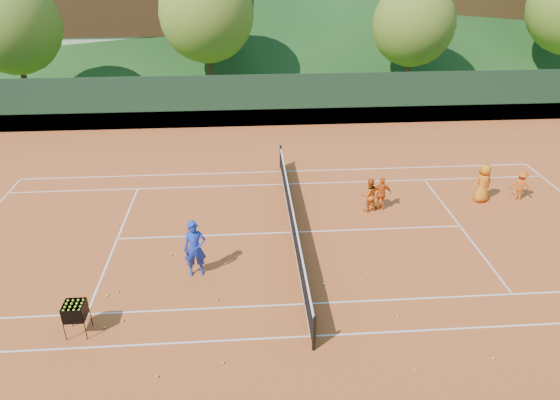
{
  "coord_description": "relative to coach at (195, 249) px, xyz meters",
  "views": [
    {
      "loc": [
        -1.6,
        -15.78,
        9.69
      ],
      "look_at": [
        -0.46,
        0.0,
        1.4
      ],
      "focal_mm": 32.0,
      "sensor_mm": 36.0,
      "label": 1
    }
  ],
  "objects": [
    {
      "name": "student_d",
      "position": [
        12.99,
        4.34,
        -0.33
      ],
      "size": [
        0.95,
        0.78,
        1.28
      ],
      "primitive_type": "imported",
      "rotation": [
        0.0,
        0.0,
        2.71
      ],
      "color": "#D15712",
      "rests_on": "clay_court"
    },
    {
      "name": "tennis_net",
      "position": [
        3.34,
        2.36,
        -0.47
      ],
      "size": [
        0.1,
        12.07,
        1.1
      ],
      "color": "black",
      "rests_on": "clay_court"
    },
    {
      "name": "tennis_ball_6",
      "position": [
        5.31,
        -0.31,
        -0.94
      ],
      "size": [
        0.07,
        0.07,
        0.07
      ],
      "primitive_type": "sphere",
      "color": "#ABD824",
      "rests_on": "clay_court"
    },
    {
      "name": "student_c",
      "position": [
        11.34,
        4.29,
        -0.15
      ],
      "size": [
        0.9,
        0.68,
        1.64
      ],
      "primitive_type": "imported",
      "rotation": [
        0.0,
        0.0,
        3.35
      ],
      "color": "orange",
      "rests_on": "clay_court"
    },
    {
      "name": "student_b",
      "position": [
        7.02,
        3.88,
        -0.27
      ],
      "size": [
        0.84,
        0.37,
        1.41
      ],
      "primitive_type": "imported",
      "rotation": [
        0.0,
        0.0,
        3.18
      ],
      "color": "orange",
      "rests_on": "clay_court"
    },
    {
      "name": "tennis_ball_20",
      "position": [
        -1.95,
        -2.16,
        -0.94
      ],
      "size": [
        0.07,
        0.07,
        0.07
      ],
      "primitive_type": "sphere",
      "color": "#ABD824",
      "rests_on": "clay_court"
    },
    {
      "name": "tennis_ball_8",
      "position": [
        1.25,
        0.81,
        -0.94
      ],
      "size": [
        0.07,
        0.07,
        0.07
      ],
      "primitive_type": "sphere",
      "color": "#ABD824",
      "rests_on": "clay_court"
    },
    {
      "name": "tennis_ball_17",
      "position": [
        1.61,
        -0.13,
        -0.94
      ],
      "size": [
        0.07,
        0.07,
        0.07
      ],
      "primitive_type": "sphere",
      "color": "#ABD824",
      "rests_on": "clay_court"
    },
    {
      "name": "tree_b",
      "position": [
        -0.66,
        22.36,
        4.2
      ],
      "size": [
        6.4,
        6.4,
        8.4
      ],
      "color": "#41281A",
      "rests_on": "ground"
    },
    {
      "name": "tennis_ball_21",
      "position": [
        -2.64,
        -0.98,
        -0.94
      ],
      "size": [
        0.07,
        0.07,
        0.07
      ],
      "primitive_type": "sphere",
      "color": "#ABD824",
      "rests_on": "clay_court"
    },
    {
      "name": "perimeter_fence",
      "position": [
        3.34,
        2.36,
        0.27
      ],
      "size": [
        40.4,
        24.24,
        3.0
      ],
      "color": "black",
      "rests_on": "clay_court"
    },
    {
      "name": "tennis_ball_13",
      "position": [
        -0.97,
        1.14,
        -0.94
      ],
      "size": [
        0.07,
        0.07,
        0.07
      ],
      "primitive_type": "sphere",
      "color": "#ABD824",
      "rests_on": "clay_court"
    },
    {
      "name": "coach",
      "position": [
        0.0,
        0.0,
        0.0
      ],
      "size": [
        0.76,
        0.54,
        1.95
      ],
      "primitive_type": "imported",
      "rotation": [
        0.0,
        0.0,
        0.12
      ],
      "color": "#1B35B3",
      "rests_on": "clay_court"
    },
    {
      "name": "tree_c",
      "position": [
        13.34,
        21.36,
        3.55
      ],
      "size": [
        5.6,
        5.6,
        7.35
      ],
      "color": "#41281A",
      "rests_on": "ground"
    },
    {
      "name": "ball_hopper",
      "position": [
        -3.04,
        -2.53,
        -0.23
      ],
      "size": [
        0.57,
        0.57,
        1.0
      ],
      "color": "black",
      "rests_on": "clay_court"
    },
    {
      "name": "tennis_ball_5",
      "position": [
        -2.41,
        -2.4,
        -0.94
      ],
      "size": [
        0.07,
        0.07,
        0.07
      ],
      "primitive_type": "sphere",
      "color": "#ABD824",
      "rests_on": "clay_court"
    },
    {
      "name": "tennis_ball_25",
      "position": [
        -0.66,
        -4.29,
        -0.94
      ],
      "size": [
        0.07,
        0.07,
        0.07
      ],
      "primitive_type": "sphere",
      "color": "#ABD824",
      "rests_on": "clay_court"
    },
    {
      "name": "tennis_ball_15",
      "position": [
        5.93,
        -2.54,
        -0.94
      ],
      "size": [
        0.07,
        0.07,
        0.07
      ],
      "primitive_type": "sphere",
      "color": "#ABD824",
      "rests_on": "clay_court"
    },
    {
      "name": "tennis_ball_2",
      "position": [
        -2.36,
        -0.8,
        -0.94
      ],
      "size": [
        0.07,
        0.07,
        0.07
      ],
      "primitive_type": "sphere",
      "color": "#ABD824",
      "rests_on": "clay_court"
    },
    {
      "name": "tennis_ball_11",
      "position": [
        0.95,
        -3.96,
        -0.94
      ],
      "size": [
        0.07,
        0.07,
        0.07
      ],
      "primitive_type": "sphere",
      "color": "#ABD824",
      "rests_on": "clay_court"
    },
    {
      "name": "clay_court",
      "position": [
        3.34,
        2.36,
        -0.98
      ],
      "size": [
        40.0,
        24.0,
        0.02
      ],
      "primitive_type": "cube",
      "color": "#B74D1D",
      "rests_on": "ground"
    },
    {
      "name": "ground",
      "position": [
        3.34,
        2.36,
        -0.99
      ],
      "size": [
        400.0,
        400.0,
        0.0
      ],
      "primitive_type": "plane",
      "color": "#2C5219",
      "rests_on": "ground"
    },
    {
      "name": "tennis_ball_12",
      "position": [
        9.73,
        -1.74,
        -0.94
      ],
      "size": [
        0.07,
        0.07,
        0.07
      ],
      "primitive_type": "sphere",
      "color": "#ABD824",
      "rests_on": "clay_court"
    },
    {
      "name": "tennis_ball_24",
      "position": [
        7.95,
        -4.31,
        -0.94
      ],
      "size": [
        0.07,
        0.07,
        0.07
      ],
      "primitive_type": "sphere",
      "color": "#ABD824",
      "rests_on": "clay_court"
    },
    {
      "name": "tennis_ball_0",
      "position": [
        4.03,
        -0.88,
        -0.94
      ],
      "size": [
        0.07,
        0.07,
        0.07
      ],
      "primitive_type": "sphere",
      "color": "#ABD824",
      "rests_on": "clay_court"
    },
    {
      "name": "tennis_ball_3",
      "position": [
        5.84,
        -4.51,
        -0.94
      ],
      "size": [
        0.07,
        0.07,
        0.07
      ],
      "primitive_type": "sphere",
      "color": "#ABD824",
      "rests_on": "clay_court"
    },
    {
      "name": "court_lines",
      "position": [
        3.34,
        2.36,
        -0.97
      ],
      "size": [
        23.83,
        11.03,
        0.0
      ],
      "color": "white",
      "rests_on": "clay_court"
    },
    {
      "name": "tennis_ball_7",
      "position": [
        0.71,
        -1.4,
        -0.94
      ],
      "size": [
        0.07,
        0.07,
        0.07
      ],
      "primitive_type": "sphere",
      "color": "#ABD824",
      "rests_on": "clay_court"
    },
    {
      "name": "student_a",
      "position": [
        6.52,
        3.83,
        -0.28
      ],
      "size": [
        0.8,
        0.69,
        1.39
      ],
      "primitive_type": "imported",
      "rotation": [
        0.0,
        0.0,
        3.42
      ],
      "color": "#DA5B13",
      "rests_on": "clay_court"
    },
    {
      "name": "tree_a",
      "position": [
        -12.66,
        20.36,
        3.88
      ],
      "size": [
        6.0,
        6.0,
        7.88
      ],
      "color": "#3C2718",
      "rests_on": "ground"
    }
  ]
}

